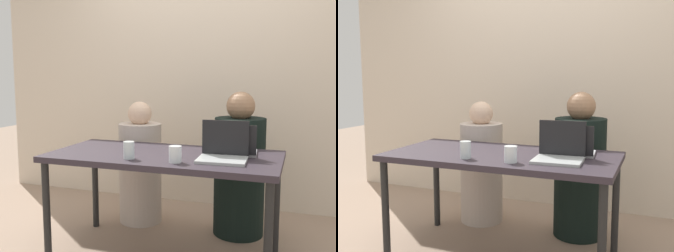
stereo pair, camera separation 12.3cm
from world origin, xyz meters
The scene contains 8 objects.
back_wall centered at (0.00, 1.26, 1.21)m, with size 4.50×0.10×2.42m, color beige.
desk centered at (0.00, 0.00, 0.67)m, with size 1.56×0.76×0.73m.
person_on_left centered at (-0.42, 0.57, 0.46)m, with size 0.45×0.45×1.04m.
person_on_right centered at (0.42, 0.57, 0.50)m, with size 0.44×0.44×1.14m.
laptop_back_right centered at (0.44, 0.11, 0.78)m, with size 0.35×0.26×0.21m.
laptop_front_right centered at (0.42, -0.07, 0.78)m, with size 0.31×0.29×0.24m.
water_glass_right centered at (0.15, -0.23, 0.78)m, with size 0.08×0.08×0.10m.
water_glass_left centered at (-0.16, -0.23, 0.78)m, with size 0.07×0.07×0.11m.
Camera 2 is at (1.00, -2.43, 1.26)m, focal length 42.00 mm.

